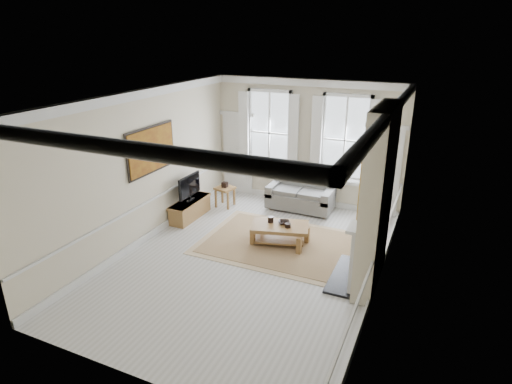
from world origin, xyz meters
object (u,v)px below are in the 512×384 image
at_px(coffee_table, 280,228).
at_px(tv_stand, 190,209).
at_px(side_table, 225,191).
at_px(sofa, 301,196).

distance_m(coffee_table, tv_stand, 2.68).
xyz_separation_m(side_table, tv_stand, (-0.45, -1.06, -0.20)).
xyz_separation_m(coffee_table, tv_stand, (-2.64, 0.41, -0.15)).
relative_size(coffee_table, tv_stand, 1.06).
bearing_deg(coffee_table, tv_stand, 155.34).
bearing_deg(side_table, tv_stand, -113.23).
bearing_deg(tv_stand, sofa, 35.86).
bearing_deg(sofa, side_table, -160.74).
bearing_deg(side_table, coffee_table, -34.00).
relative_size(sofa, tv_stand, 1.30).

